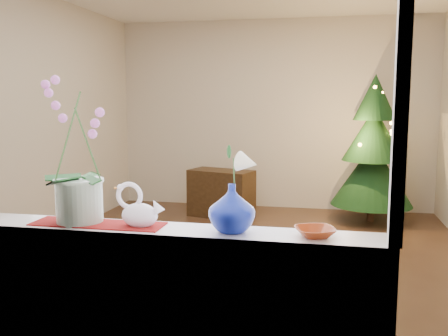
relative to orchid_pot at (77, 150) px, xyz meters
The scene contains 16 objects.
ground 2.73m from the orchid_pot, 78.23° to the left, with size 5.00×5.00×0.00m, color #321E14.
wall_back 4.88m from the orchid_pot, 84.23° to the left, with size 4.50×0.10×2.70m, color beige.
wall_front 0.51m from the orchid_pot, 16.91° to the right, with size 4.50×0.10×2.70m, color beige.
wall_left 2.94m from the orchid_pot, 126.82° to the left, with size 0.10×5.00×2.70m, color beige.
window_apron 1.00m from the orchid_pot, 12.53° to the right, with size 2.20×0.08×0.88m, color white.
windowsill 0.63m from the orchid_pot, ahead, with size 2.20×0.26×0.04m, color white.
window_frame 0.64m from the orchid_pot, 13.64° to the right, with size 2.22×0.06×1.60m, color white, non-canonical shape.
runner 0.40m from the orchid_pot, ahead, with size 0.70×0.20×0.01m, color maroon.
orchid_pot is the anchor object (origin of this frame).
swan 0.44m from the orchid_pot, ahead, with size 0.26×0.12×0.22m, color white, non-canonical shape.
blue_vase 0.86m from the orchid_pot, ahead, with size 0.26×0.26×0.27m, color navy.
lily 0.82m from the orchid_pot, ahead, with size 0.15×0.09×0.21m, color white, non-canonical shape.
paperweight 0.88m from the orchid_pot, ahead, with size 0.08×0.08×0.08m, color white.
amber_dish 1.28m from the orchid_pot, ahead, with size 0.16×0.16×0.04m, color maroon.
xmas_tree 4.62m from the orchid_pot, 66.48° to the left, with size 1.03×1.03×1.89m, color black, non-canonical shape.
side_table 4.21m from the orchid_pot, 91.63° to the left, with size 0.84×0.42×0.63m, color black.
Camera 1 is at (0.78, -4.71, 1.56)m, focal length 40.00 mm.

